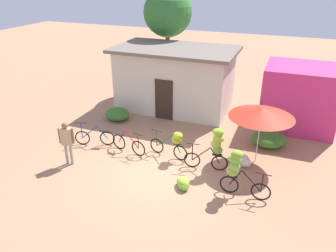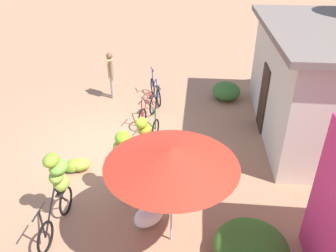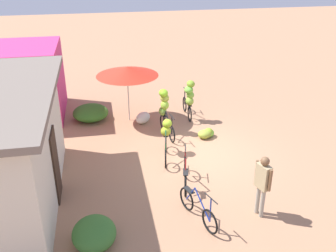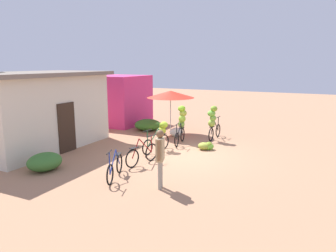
# 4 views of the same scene
# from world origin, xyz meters

# --- Properties ---
(ground_plane) EXTENTS (60.00, 60.00, 0.00)m
(ground_plane) POSITION_xyz_m (0.00, 0.00, 0.00)
(ground_plane) COLOR #A97857
(building_low) EXTENTS (6.08, 3.59, 3.19)m
(building_low) POSITION_xyz_m (-1.50, 5.97, 1.61)
(building_low) COLOR beige
(building_low) RESTS_ON ground
(shop_pink) EXTENTS (3.20, 2.80, 2.84)m
(shop_pink) POSITION_xyz_m (4.54, 5.99, 1.42)
(shop_pink) COLOR #D73273
(shop_pink) RESTS_ON ground
(hedge_bush_front_left) EXTENTS (1.21, 1.03, 0.59)m
(hedge_bush_front_left) POSITION_xyz_m (-3.58, 3.48, 0.30)
(hedge_bush_front_left) COLOR #386D2B
(hedge_bush_front_left) RESTS_ON ground
(hedge_bush_front_right) EXTENTS (1.41, 1.40, 0.59)m
(hedge_bush_front_right) POSITION_xyz_m (3.57, 3.54, 0.30)
(hedge_bush_front_right) COLOR #377225
(hedge_bush_front_right) RESTS_ON ground
(market_umbrella) EXTENTS (2.38, 2.38, 2.21)m
(market_umbrella) POSITION_xyz_m (3.25, 2.02, 2.03)
(market_umbrella) COLOR beige
(market_umbrella) RESTS_ON ground
(bicycle_leftmost) EXTENTS (1.60, 0.60, 1.02)m
(bicycle_leftmost) POSITION_xyz_m (-3.20, 0.89, 0.35)
(bicycle_leftmost) COLOR black
(bicycle_leftmost) RESTS_ON ground
(bicycle_near_pile) EXTENTS (1.63, 0.40, 0.97)m
(bicycle_near_pile) POSITION_xyz_m (-1.60, 0.85, 0.36)
(bicycle_near_pile) COLOR black
(bicycle_near_pile) RESTS_ON ground
(bicycle_center_loaded) EXTENTS (1.69, 0.51, 1.20)m
(bicycle_center_loaded) POSITION_xyz_m (0.25, 1.07, 0.72)
(bicycle_center_loaded) COLOR black
(bicycle_center_loaded) RESTS_ON ground
(bicycle_by_shop) EXTENTS (1.62, 0.39, 1.68)m
(bicycle_by_shop) POSITION_xyz_m (1.89, 0.83, 1.00)
(bicycle_by_shop) COLOR black
(bicycle_by_shop) RESTS_ON ground
(bicycle_rightmost) EXTENTS (1.65, 0.46, 1.63)m
(bicycle_rightmost) POSITION_xyz_m (2.89, -0.32, 0.97)
(bicycle_rightmost) COLOR black
(bicycle_rightmost) RESTS_ON ground
(banana_pile_on_ground) EXTENTS (0.65, 0.78, 0.33)m
(banana_pile_on_ground) POSITION_xyz_m (1.22, -0.61, 0.15)
(banana_pile_on_ground) COLOR #90A135
(banana_pile_on_ground) RESTS_ON ground
(produce_sack) EXTENTS (0.81, 0.80, 0.44)m
(produce_sack) POSITION_xyz_m (2.87, 1.52, 0.22)
(produce_sack) COLOR silver
(produce_sack) RESTS_ON ground
(person_vendor) EXTENTS (0.56, 0.31, 1.72)m
(person_vendor) POSITION_xyz_m (-3.28, -0.73, 1.06)
(person_vendor) COLOR gray
(person_vendor) RESTS_ON ground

